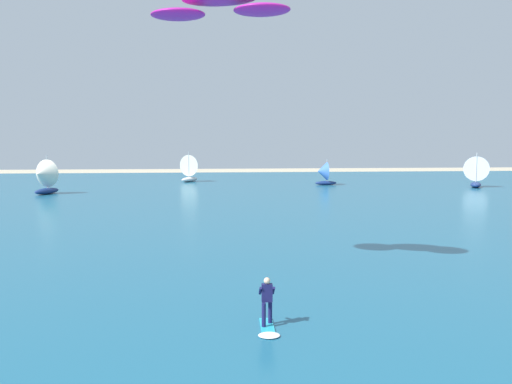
% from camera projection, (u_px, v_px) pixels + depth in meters
% --- Properties ---
extents(ocean, '(160.00, 90.00, 0.10)m').
position_uv_depth(ocean, '(226.00, 200.00, 55.86)').
color(ocean, '#1E607F').
rests_on(ocean, ground).
extents(kitesurfer, '(0.72, 1.97, 1.67)m').
position_uv_depth(kitesurfer, '(267.00, 310.00, 17.78)').
color(kitesurfer, '#26B2CC').
rests_on(kitesurfer, ocean).
extents(kite, '(6.67, 3.89, 0.96)m').
position_uv_depth(kite, '(219.00, 7.00, 23.56)').
color(kite, '#B21999').
extents(sailboat_far_left, '(3.59, 4.02, 4.50)m').
position_uv_depth(sailboat_far_left, '(476.00, 171.00, 69.80)').
color(sailboat_far_left, navy).
rests_on(sailboat_far_left, ocean).
extents(sailboat_outermost, '(3.51, 3.92, 4.41)m').
position_uv_depth(sailboat_outermost, '(43.00, 177.00, 60.37)').
color(sailboat_outermost, navy).
rests_on(sailboat_outermost, ocean).
extents(sailboat_leading, '(3.60, 3.97, 4.41)m').
position_uv_depth(sailboat_leading, '(191.00, 168.00, 78.86)').
color(sailboat_leading, silver).
rests_on(sailboat_leading, ocean).
extents(sailboat_center_horizon, '(2.99, 2.53, 3.51)m').
position_uv_depth(sailboat_center_horizon, '(323.00, 173.00, 72.80)').
color(sailboat_center_horizon, navy).
rests_on(sailboat_center_horizon, ocean).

